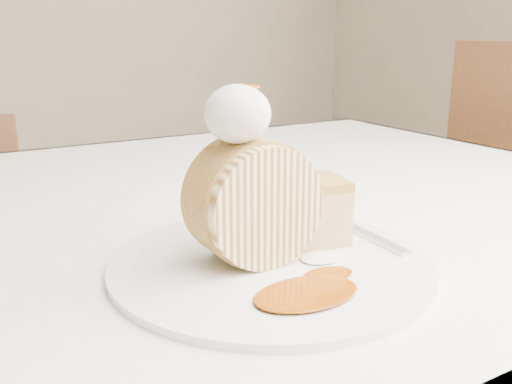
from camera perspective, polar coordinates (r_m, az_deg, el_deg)
table at (r=0.73m, az=-11.53°, el=-8.64°), size 1.40×0.90×0.75m
chair_end at (r=1.42m, az=23.99°, el=-2.95°), size 0.53×0.53×0.93m
plate at (r=0.52m, az=1.52°, el=-7.16°), size 0.35×0.35×0.01m
roulade_slice at (r=0.50m, az=-0.23°, el=-1.02°), size 0.11×0.06×0.11m
cake_chunk at (r=0.56m, az=5.41°, el=-2.22°), size 0.08×0.07×0.05m
whipped_cream at (r=0.48m, az=-1.86°, el=7.81°), size 0.06×0.06×0.05m
caramel_drizzle at (r=0.48m, az=-1.15°, el=11.21°), size 0.03×0.02×0.01m
caramel_pool at (r=0.45m, az=5.05°, el=-10.03°), size 0.10×0.08×0.00m
fork at (r=0.59m, az=10.84°, el=-4.13°), size 0.03×0.17×0.00m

